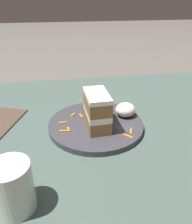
% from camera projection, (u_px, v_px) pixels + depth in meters
% --- Properties ---
extents(ground_plane, '(6.00, 6.00, 0.00)m').
position_uv_depth(ground_plane, '(85.00, 137.00, 0.64)').
color(ground_plane, '#4C4742').
rests_on(ground_plane, ground).
extents(dining_table, '(1.26, 0.83, 0.03)m').
position_uv_depth(dining_table, '(85.00, 132.00, 0.63)').
color(dining_table, '#384742').
rests_on(dining_table, ground).
extents(plate, '(0.27, 0.27, 0.02)m').
position_uv_depth(plate, '(96.00, 125.00, 0.62)').
color(plate, '#333338').
rests_on(plate, dining_table).
extents(cake_slice, '(0.06, 0.11, 0.10)m').
position_uv_depth(cake_slice, '(97.00, 110.00, 0.58)').
color(cake_slice, brown).
rests_on(cake_slice, plate).
extents(cream_dollop, '(0.06, 0.05, 0.04)m').
position_uv_depth(cream_dollop, '(125.00, 110.00, 0.64)').
color(cream_dollop, silver).
rests_on(cream_dollop, plate).
extents(orange_garnish, '(0.06, 0.06, 0.00)m').
position_uv_depth(orange_garnish, '(95.00, 108.00, 0.69)').
color(orange_garnish, orange).
rests_on(orange_garnish, plate).
extents(carrot_shreds_scatter, '(0.19, 0.17, 0.00)m').
position_uv_depth(carrot_shreds_scatter, '(93.00, 123.00, 0.61)').
color(carrot_shreds_scatter, orange).
rests_on(carrot_shreds_scatter, plate).
extents(drinking_glass, '(0.07, 0.07, 0.10)m').
position_uv_depth(drinking_glass, '(13.00, 190.00, 0.37)').
color(drinking_glass, beige).
rests_on(drinking_glass, dining_table).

